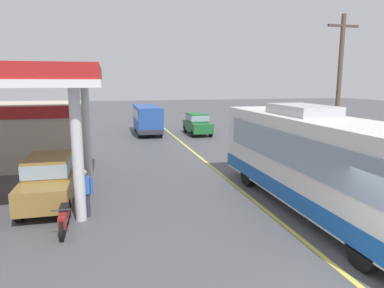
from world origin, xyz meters
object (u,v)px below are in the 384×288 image
at_px(coach_bus_main, 315,163).
at_px(car_trailing_behind_bus, 197,123).
at_px(pedestrian_by_shop, 39,173).
at_px(car_at_pump, 49,178).
at_px(motorcycle_parked_forecourt, 64,218).
at_px(pedestrian_near_pump, 84,190).
at_px(minibus_opposing_lane, 147,117).

relative_size(coach_bus_main, car_trailing_behind_bus, 2.63).
bearing_deg(pedestrian_by_shop, coach_bus_main, -21.90).
relative_size(car_at_pump, motorcycle_parked_forecourt, 2.33).
relative_size(motorcycle_parked_forecourt, car_trailing_behind_bus, 0.43).
bearing_deg(pedestrian_near_pump, car_at_pump, 129.14).
distance_m(pedestrian_near_pump, pedestrian_by_shop, 3.34).
height_order(pedestrian_by_shop, car_trailing_behind_bus, car_trailing_behind_bus).
relative_size(motorcycle_parked_forecourt, pedestrian_by_shop, 1.08).
height_order(motorcycle_parked_forecourt, pedestrian_by_shop, pedestrian_by_shop).
bearing_deg(minibus_opposing_lane, car_at_pump, -108.13).
bearing_deg(car_at_pump, minibus_opposing_lane, 71.87).
height_order(coach_bus_main, pedestrian_by_shop, coach_bus_main).
bearing_deg(motorcycle_parked_forecourt, coach_bus_main, -0.82).
bearing_deg(pedestrian_by_shop, pedestrian_near_pump, -55.04).
distance_m(car_at_pump, car_trailing_behind_bus, 18.41).
xyz_separation_m(pedestrian_near_pump, pedestrian_by_shop, (-1.91, 2.74, 0.00)).
xyz_separation_m(car_at_pump, minibus_opposing_lane, (5.57, 17.02, 0.46)).
bearing_deg(minibus_opposing_lane, car_trailing_behind_bus, -18.59).
bearing_deg(coach_bus_main, motorcycle_parked_forecourt, 179.18).
bearing_deg(car_trailing_behind_bus, pedestrian_by_shop, -125.33).
bearing_deg(motorcycle_parked_forecourt, car_at_pump, 106.20).
relative_size(minibus_opposing_lane, pedestrian_by_shop, 3.69).
height_order(minibus_opposing_lane, pedestrian_near_pump, minibus_opposing_lane).
distance_m(car_at_pump, pedestrian_by_shop, 1.21).
distance_m(coach_bus_main, motorcycle_parked_forecourt, 8.54).
distance_m(coach_bus_main, minibus_opposing_lane, 20.22).
bearing_deg(coach_bus_main, car_trailing_behind_bus, 88.42).
xyz_separation_m(motorcycle_parked_forecourt, pedestrian_by_shop, (-1.36, 3.82, 0.49)).
bearing_deg(coach_bus_main, minibus_opposing_lane, 100.44).
height_order(motorcycle_parked_forecourt, pedestrian_near_pump, pedestrian_near_pump).
relative_size(coach_bus_main, minibus_opposing_lane, 1.80).
relative_size(coach_bus_main, motorcycle_parked_forecourt, 6.13).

